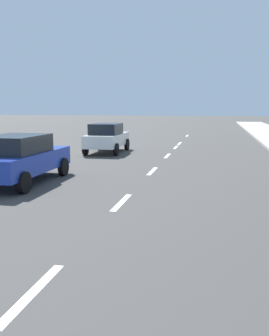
{
  "coord_description": "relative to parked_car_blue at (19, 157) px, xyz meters",
  "views": [
    {
      "loc": [
        2.35,
        2.56,
        2.5
      ],
      "look_at": [
        0.57,
        10.9,
        1.1
      ],
      "focal_mm": 40.7,
      "sensor_mm": 36.0,
      "label": 1
    }
  ],
  "objects": [
    {
      "name": "ground_plane",
      "position": [
        3.89,
        6.23,
        -0.84
      ],
      "size": [
        160.0,
        160.0,
        0.0
      ],
      "primitive_type": "plane",
      "color": "#423F3D"
    },
    {
      "name": "lane_stripe_2",
      "position": [
        3.89,
        -6.8,
        -0.84
      ],
      "size": [
        0.16,
        1.8,
        0.01
      ],
      "primitive_type": "cube",
      "color": "white",
      "rests_on": "ground"
    },
    {
      "name": "lane_stripe_3",
      "position": [
        3.89,
        -1.81,
        -0.84
      ],
      "size": [
        0.16,
        1.8,
        0.01
      ],
      "primitive_type": "cube",
      "color": "white",
      "rests_on": "ground"
    },
    {
      "name": "lane_stripe_4",
      "position": [
        3.89,
        3.12,
        -0.84
      ],
      "size": [
        0.16,
        1.8,
        0.01
      ],
      "primitive_type": "cube",
      "color": "white",
      "rests_on": "ground"
    },
    {
      "name": "lane_stripe_5",
      "position": [
        3.89,
        7.78,
        -0.84
      ],
      "size": [
        0.16,
        1.8,
        0.01
      ],
      "primitive_type": "cube",
      "color": "white",
      "rests_on": "ground"
    },
    {
      "name": "lane_stripe_6",
      "position": [
        3.89,
        11.92,
        -0.84
      ],
      "size": [
        0.16,
        1.8,
        0.01
      ],
      "primitive_type": "cube",
      "color": "white",
      "rests_on": "ground"
    },
    {
      "name": "lane_stripe_7",
      "position": [
        3.89,
        14.33,
        -0.84
      ],
      "size": [
        0.16,
        1.8,
        0.01
      ],
      "primitive_type": "cube",
      "color": "white",
      "rests_on": "ground"
    },
    {
      "name": "lane_stripe_8",
      "position": [
        3.89,
        21.14,
        -0.84
      ],
      "size": [
        0.16,
        1.8,
        0.01
      ],
      "primitive_type": "cube",
      "color": "white",
      "rests_on": "ground"
    },
    {
      "name": "parked_car_blue",
      "position": [
        0.0,
        0.0,
        0.0
      ],
      "size": [
        1.98,
        4.3,
        1.57
      ],
      "rotation": [
        0.0,
        0.0,
        0.0
      ],
      "color": "#1E389E",
      "rests_on": "ground"
    },
    {
      "name": "parked_car_white",
      "position": [
        0.53,
        8.49,
        -0.01
      ],
      "size": [
        1.85,
        3.87,
        1.57
      ],
      "rotation": [
        0.0,
        0.0,
        0.02
      ],
      "color": "white",
      "rests_on": "ground"
    }
  ]
}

